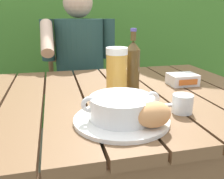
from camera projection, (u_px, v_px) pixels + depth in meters
name	position (u px, v px, depth m)	size (l,w,h in m)	color
dining_table	(101.00, 116.00, 1.01)	(1.33, 0.92, 0.76)	brown
chair_near_diner	(79.00, 96.00, 1.90)	(0.42, 0.46, 0.92)	brown
person_eating	(80.00, 67.00, 1.64)	(0.48, 0.47, 1.25)	#254540
serving_plate	(121.00, 119.00, 0.73)	(0.29, 0.29, 0.01)	white
soup_bowl	(122.00, 107.00, 0.72)	(0.24, 0.19, 0.07)	white
bread_roll	(154.00, 114.00, 0.66)	(0.11, 0.09, 0.07)	tan
beer_glass	(117.00, 72.00, 0.94)	(0.08, 0.08, 0.19)	gold
beer_bottle	(133.00, 66.00, 0.99)	(0.06, 0.06, 0.26)	#513C1B
water_glass_small	(182.00, 104.00, 0.79)	(0.07, 0.07, 0.06)	silver
butter_tub	(182.00, 79.00, 1.11)	(0.13, 0.10, 0.05)	white
table_knife	(152.00, 106.00, 0.85)	(0.17, 0.02, 0.01)	silver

